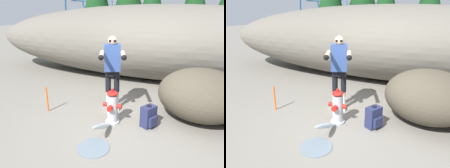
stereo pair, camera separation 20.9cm
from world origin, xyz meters
TOP-DOWN VIEW (x-y plane):
  - ground_plane at (0.00, 0.00)m, footprint 56.00×56.00m
  - dirt_embankment at (0.00, 3.48)m, footprint 12.84×3.20m
  - fire_hydrant at (-0.25, -0.10)m, footprint 0.40×0.35m
  - hydrant_water_jet at (-0.25, -0.78)m, footprint 0.57×1.10m
  - utility_worker at (-0.47, 0.50)m, footprint 0.71×1.04m
  - spare_backpack at (0.50, 0.01)m, footprint 0.36×0.36m
  - boulder_large at (1.46, 0.77)m, footprint 1.98×1.85m
  - survey_stake at (-1.85, -0.13)m, footprint 0.04×0.04m

SIDE VIEW (x-z plane):
  - ground_plane at x=0.00m, z-range -0.04..0.00m
  - hydrant_water_jet at x=-0.25m, z-range -0.08..0.38m
  - spare_backpack at x=0.50m, z-range -0.02..0.45m
  - survey_stake at x=-1.85m, z-range 0.00..0.60m
  - fire_hydrant at x=-0.25m, z-range -0.03..0.73m
  - boulder_large at x=1.46m, z-range 0.00..1.11m
  - utility_worker at x=-0.47m, z-range 0.23..1.97m
  - dirt_embankment at x=0.00m, z-range 0.00..2.46m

